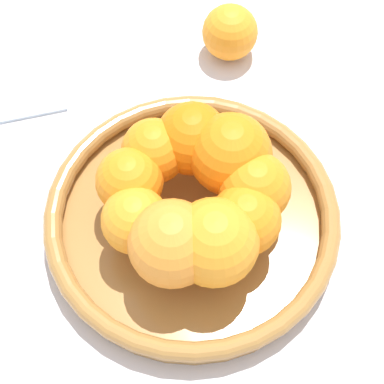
# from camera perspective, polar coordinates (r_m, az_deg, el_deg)

# --- Properties ---
(ground_plane) EXTENTS (4.00, 4.00, 0.00)m
(ground_plane) POSITION_cam_1_polar(r_m,az_deg,el_deg) (0.67, 0.00, -3.07)
(ground_plane) COLOR silver
(fruit_bowl) EXTENTS (0.30, 0.30, 0.04)m
(fruit_bowl) POSITION_cam_1_polar(r_m,az_deg,el_deg) (0.66, 0.00, -2.36)
(fruit_bowl) COLOR #A57238
(fruit_bowl) RESTS_ON ground_plane
(orange_pile) EXTENTS (0.19, 0.20, 0.08)m
(orange_pile) POSITION_cam_1_polar(r_m,az_deg,el_deg) (0.61, 0.43, -0.20)
(orange_pile) COLOR orange
(orange_pile) RESTS_ON fruit_bowl
(stray_orange) EXTENTS (0.07, 0.07, 0.07)m
(stray_orange) POSITION_cam_1_polar(r_m,az_deg,el_deg) (0.79, 3.39, 13.99)
(stray_orange) COLOR orange
(stray_orange) RESTS_ON ground_plane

